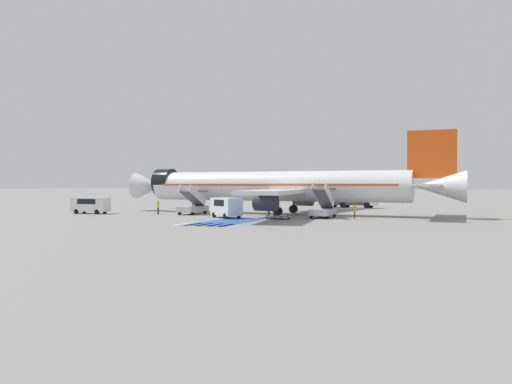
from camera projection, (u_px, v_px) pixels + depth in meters
name	position (u px, v px, depth m)	size (l,w,h in m)	color
ground_plane	(272.00, 214.00, 65.89)	(600.00, 600.00, 0.00)	gray
apron_leadline_yellow	(274.00, 214.00, 66.02)	(0.20, 79.33, 0.01)	gold
apron_stand_patch_blue	(228.00, 222.00, 52.60)	(4.60, 12.01, 0.01)	#2856A8
apron_walkway_bar_0	(183.00, 224.00, 49.78)	(0.44, 3.60, 0.01)	silver
apron_walkway_bar_1	(193.00, 224.00, 49.34)	(0.44, 3.60, 0.01)	silver
apron_walkway_bar_2	(204.00, 225.00, 48.89)	(0.44, 3.60, 0.01)	silver
apron_walkway_bar_3	(215.00, 225.00, 48.45)	(0.44, 3.60, 0.01)	silver
apron_walkway_bar_4	(226.00, 225.00, 48.00)	(0.44, 3.60, 0.01)	silver
airliner	(278.00, 186.00, 65.72)	(45.65, 35.51, 10.31)	silver
boarding_stairs_forward	(193.00, 207.00, 65.62)	(2.30, 5.27, 3.93)	#ADB2BA
boarding_stairs_aft	(323.00, 209.00, 58.74)	(2.30, 5.27, 4.29)	#ADB2BA
fuel_tanker	(349.00, 198.00, 83.07)	(9.06, 3.43, 3.39)	#38383D
service_van_0	(226.00, 206.00, 58.57)	(4.61, 4.04, 2.36)	silver
service_van_1	(91.00, 204.00, 66.80)	(5.21, 2.60, 2.19)	silver
baggage_cart	(278.00, 217.00, 56.66)	(2.96, 2.31, 0.87)	gray
ground_crew_0	(269.00, 208.00, 62.91)	(0.46, 0.29, 1.73)	#2D2D33
ground_crew_1	(355.00, 210.00, 56.83)	(0.29, 0.46, 1.73)	#2D2D33
ground_crew_2	(158.00, 207.00, 65.07)	(0.31, 0.47, 1.79)	#2D2D33
traffic_cone_0	(218.00, 212.00, 64.31)	(0.55, 0.55, 0.61)	orange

